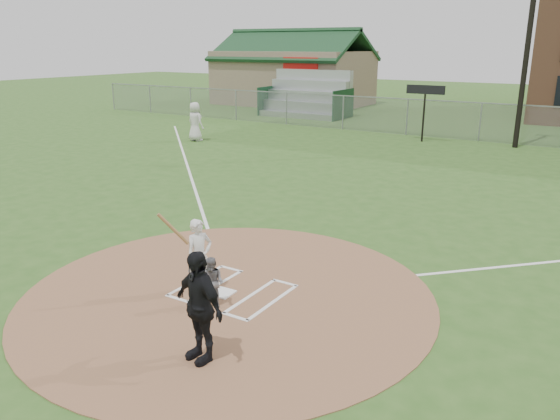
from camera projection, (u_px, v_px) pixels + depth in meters
The scene contains 14 objects.
ground at pixel (229, 294), 11.23m from camera, with size 140.00×140.00×0.00m, color #2F561D.
dirt_circle at pixel (229, 294), 11.23m from camera, with size 8.40×8.40×0.02m, color #936545.
home_plate at pixel (223, 293), 11.22m from camera, with size 0.44×0.44×0.03m, color white.
foul_line_third at pixel (187, 166), 23.10m from camera, with size 0.10×24.00×0.01m, color white.
catcher at pixel (212, 283), 10.52m from camera, with size 0.49×0.38×1.01m, color slate.
umpire at pixel (199, 306), 8.64m from camera, with size 1.10×0.46×1.87m, color black.
ondeck_player at pixel (195, 122), 28.84m from camera, with size 0.99×0.65×2.03m, color silver.
batters_boxes at pixel (233, 290), 11.35m from camera, with size 2.08×1.88×0.01m.
batter_at_plate at pixel (199, 256), 11.09m from camera, with size 0.81×0.97×1.78m.
outfield_fence at pixel (480, 122), 28.79m from camera, with size 56.08×0.08×2.03m.
bleachers at pixel (305, 94), 38.62m from camera, with size 6.08×3.20×3.20m.
clubhouse at pixel (293, 76), 46.44m from camera, with size 12.20×8.71×6.23m.
light_pole at pixel (533, 7), 25.34m from camera, with size 1.20×0.30×12.22m.
scoreboard_sign at pixel (425, 96), 28.20m from camera, with size 2.00×0.10×2.93m.
Camera 1 is at (6.32, -8.13, 4.93)m, focal length 35.00 mm.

